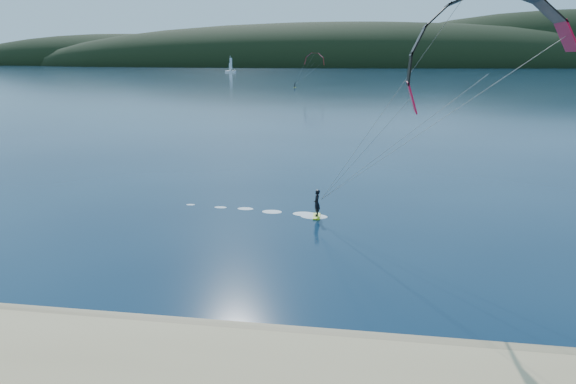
{
  "coord_description": "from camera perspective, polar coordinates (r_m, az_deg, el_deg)",
  "views": [
    {
      "loc": [
        5.37,
        -15.8,
        11.41
      ],
      "look_at": [
        1.13,
        10.0,
        5.0
      ],
      "focal_mm": 34.38,
      "sensor_mm": 36.0,
      "label": 1
    }
  ],
  "objects": [
    {
      "name": "wet_sand",
      "position": [
        23.87,
        -4.99,
        -14.7
      ],
      "size": [
        220.0,
        2.5,
        0.1
      ],
      "color": "#856F4D",
      "rests_on": "ground"
    },
    {
      "name": "kitesurfer_far",
      "position": [
        208.11,
        2.71,
        13.17
      ],
      "size": [
        12.47,
        8.31,
        13.05
      ],
      "color": "#A3C717",
      "rests_on": "ground"
    },
    {
      "name": "headland",
      "position": [
        761.18,
        9.21,
        12.75
      ],
      "size": [
        1200.0,
        310.0,
        140.0
      ],
      "color": "black",
      "rests_on": "ground"
    },
    {
      "name": "kitesurfer_near",
      "position": [
        33.78,
        19.36,
        11.03
      ],
      "size": [
        25.93,
        8.64,
        15.66
      ],
      "color": "#A3C717",
      "rests_on": "ground"
    },
    {
      "name": "sailboat",
      "position": [
        438.14,
        -5.96,
        12.34
      ],
      "size": [
        9.06,
        6.02,
        12.66
      ],
      "color": "white",
      "rests_on": "ground"
    }
  ]
}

